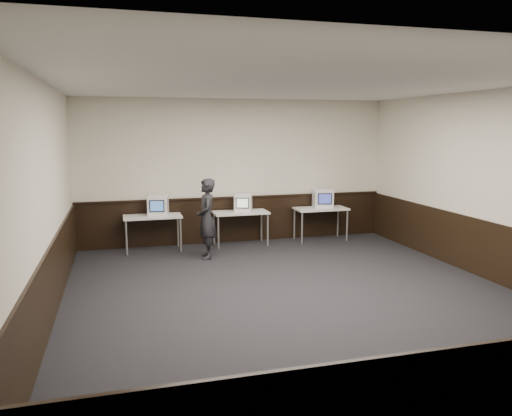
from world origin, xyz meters
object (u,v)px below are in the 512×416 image
Objects in this scene: emac_left at (158,205)px; person at (206,219)px; desk_right at (321,211)px; desk_left at (153,219)px; desk_center at (241,215)px; emac_center at (243,203)px; emac_right at (323,198)px.

person is at bearing -35.97° from emac_left.
emac_left is at bearing -132.21° from person.
emac_left is (-3.68, 0.03, 0.28)m from desk_right.
person reaches higher than desk_left.
desk_center is 0.27m from emac_center.
desk_right is at bearing 0.00° from desk_left.
person is at bearing -42.31° from desk_left.
person reaches higher than emac_right.
emac_center is at bearing 1.32° from desk_left.
person is at bearing -162.25° from desk_right.
emac_left reaches higher than desk_right.
desk_right is 0.75× the size of person.
desk_right is 3.69m from emac_left.
emac_center is 0.31× the size of person.
person is (-0.91, -0.90, 0.12)m from desk_center.
person is (-2.81, -0.90, 0.12)m from desk_right.
emac_center reaches higher than desk_right.
emac_right is at bearing 112.96° from person.
person is at bearing -117.12° from emac_center.
desk_center is 1.00× the size of desk_right.
emac_center is at bearing -168.79° from emac_right.
desk_left is at bearing -159.65° from emac_center.
emac_center is 0.95× the size of emac_right.
emac_center is at bearing 138.74° from person.
desk_left is at bearing -154.90° from emac_left.
desk_right is 0.29m from emac_right.
desk_left is at bearing 180.00° from desk_right.
desk_center is at bearing 0.00° from desk_left.
emac_center is 1.88m from emac_right.
desk_left is 1.00× the size of desk_center.
desk_left is at bearing 180.00° from desk_center.
desk_left is 1.00× the size of desk_right.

